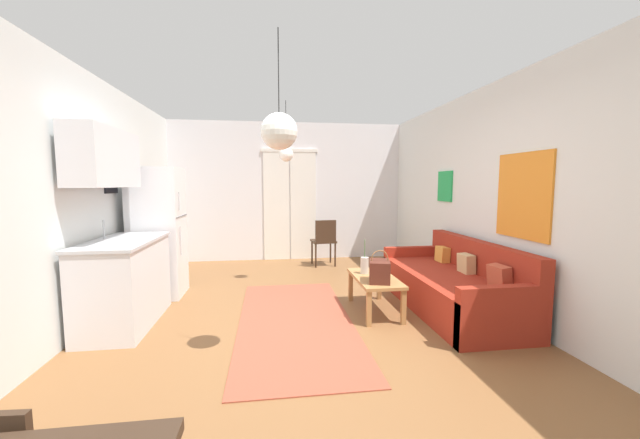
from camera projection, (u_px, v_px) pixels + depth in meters
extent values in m
cube|color=brown|center=(308.00, 339.00, 3.61)|extent=(5.09, 7.89, 0.10)
cube|color=silver|center=(288.00, 192.00, 7.11)|extent=(4.69, 0.10, 2.69)
cube|color=white|center=(277.00, 206.00, 7.05)|extent=(0.50, 0.02, 2.11)
cube|color=white|center=(303.00, 206.00, 7.12)|extent=(0.50, 0.02, 2.11)
cube|color=white|center=(290.00, 150.00, 6.97)|extent=(1.10, 0.03, 0.06)
cube|color=silver|center=(524.00, 199.00, 3.79)|extent=(0.10, 7.49, 2.69)
cube|color=orange|center=(523.00, 196.00, 3.72)|extent=(0.02, 0.79, 0.89)
cube|color=green|center=(445.00, 186.00, 5.36)|extent=(0.02, 0.41, 0.45)
cube|color=silver|center=(48.00, 202.00, 3.15)|extent=(0.10, 7.49, 2.69)
cube|color=black|center=(110.00, 176.00, 4.26)|extent=(0.02, 0.32, 0.40)
cube|color=#9E4733|center=(295.00, 321.00, 3.93)|extent=(1.21, 2.81, 0.01)
cube|color=maroon|center=(448.00, 291.00, 4.30)|extent=(0.90, 2.16, 0.44)
cube|color=maroon|center=(478.00, 275.00, 4.33)|extent=(0.15, 2.16, 0.82)
cube|color=maroon|center=(503.00, 317.00, 3.28)|extent=(0.90, 0.11, 0.58)
cube|color=maroon|center=(414.00, 266.00, 5.31)|extent=(0.90, 0.11, 0.58)
cube|color=#B74C33|center=(499.00, 277.00, 3.68)|extent=(0.17, 0.24, 0.24)
cube|color=tan|center=(466.00, 264.00, 4.31)|extent=(0.13, 0.22, 0.23)
cube|color=gold|center=(442.00, 254.00, 4.91)|extent=(0.14, 0.21, 0.21)
cube|color=#A87542|center=(375.00, 278.00, 4.21)|extent=(0.46, 0.94, 0.04)
cube|color=#A87542|center=(369.00, 309.00, 3.78)|extent=(0.05, 0.05, 0.38)
cube|color=#A87542|center=(403.00, 307.00, 3.83)|extent=(0.05, 0.05, 0.38)
cube|color=#A87542|center=(351.00, 286.00, 4.62)|extent=(0.05, 0.05, 0.38)
cube|color=#A87542|center=(379.00, 285.00, 4.68)|extent=(0.05, 0.05, 0.38)
cylinder|color=beige|center=(365.00, 265.00, 4.35)|extent=(0.10, 0.10, 0.20)
cylinder|color=#477F42|center=(365.00, 248.00, 4.33)|extent=(0.01, 0.01, 0.22)
cube|color=#512319|center=(379.00, 271.00, 3.98)|extent=(0.29, 0.35, 0.24)
torus|color=brown|center=(380.00, 259.00, 3.97)|extent=(0.20, 0.01, 0.20)
cube|color=white|center=(158.00, 232.00, 4.77)|extent=(0.61, 0.61, 1.71)
cube|color=#4C4C51|center=(182.00, 216.00, 4.79)|extent=(0.01, 0.59, 0.01)
cylinder|color=#B7BABF|center=(179.00, 201.00, 4.61)|extent=(0.02, 0.02, 0.24)
cylinder|color=#B7BABF|center=(181.00, 241.00, 4.66)|extent=(0.02, 0.02, 0.38)
cube|color=silver|center=(125.00, 284.00, 3.81)|extent=(0.59, 1.23, 0.88)
cube|color=#B7BABF|center=(123.00, 241.00, 3.77)|extent=(0.62, 1.26, 0.03)
cube|color=#999BA0|center=(128.00, 244.00, 3.90)|extent=(0.36, 0.40, 0.10)
cylinder|color=#B7BABF|center=(104.00, 229.00, 3.85)|extent=(0.02, 0.02, 0.20)
cube|color=silver|center=(104.00, 158.00, 3.66)|extent=(0.32, 1.10, 0.59)
cylinder|color=#382619|center=(330.00, 251.00, 6.84)|extent=(0.03, 0.03, 0.44)
cylinder|color=#382619|center=(312.00, 252.00, 6.76)|extent=(0.03, 0.03, 0.44)
cylinder|color=#382619|center=(335.00, 255.00, 6.51)|extent=(0.03, 0.03, 0.44)
cylinder|color=#382619|center=(316.00, 256.00, 6.43)|extent=(0.03, 0.03, 0.44)
cube|color=#382619|center=(323.00, 241.00, 6.61)|extent=(0.45, 0.43, 0.04)
cube|color=#382619|center=(326.00, 231.00, 6.42)|extent=(0.38, 0.06, 0.40)
cylinder|color=black|center=(278.00, 70.00, 2.76)|extent=(0.01, 0.01, 0.63)
sphere|color=white|center=(279.00, 131.00, 2.81)|extent=(0.29, 0.29, 0.29)
cylinder|color=black|center=(286.00, 124.00, 5.16)|extent=(0.01, 0.01, 0.66)
sphere|color=white|center=(286.00, 155.00, 5.20)|extent=(0.20, 0.20, 0.20)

